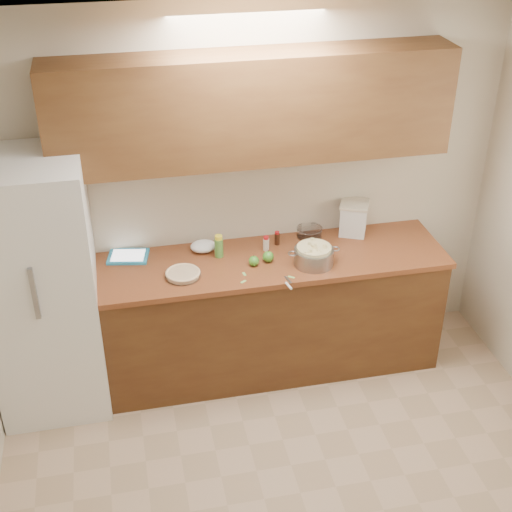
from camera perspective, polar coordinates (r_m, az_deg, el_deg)
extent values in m
plane|color=silver|center=(2.90, 6.44, 13.53)|extent=(3.60, 3.60, 0.00)
plane|color=beige|center=(5.01, -0.67, 5.33)|extent=(3.60, 0.00, 3.60)
cube|color=#543417|center=(5.17, 0.11, -4.84)|extent=(2.60, 0.65, 0.88)
cube|color=brown|center=(4.92, 0.11, -0.48)|extent=(2.64, 0.68, 0.04)
cube|color=brown|center=(4.60, -0.29, 11.75)|extent=(2.60, 0.34, 0.70)
cube|color=white|center=(4.84, -16.74, -2.52)|extent=(0.70, 0.70, 1.80)
cylinder|color=silver|center=(4.73, -5.86, -1.48)|extent=(0.24, 0.24, 0.03)
cylinder|color=beige|center=(4.73, -5.86, -1.46)|extent=(0.22, 0.22, 0.03)
torus|color=beige|center=(4.73, -5.87, -1.34)|extent=(0.23, 0.23, 0.02)
cylinder|color=gray|center=(4.84, 4.64, -0.05)|extent=(0.27, 0.27, 0.12)
torus|color=gray|center=(4.78, 2.94, 0.20)|extent=(0.06, 0.06, 0.01)
torus|color=gray|center=(4.86, 6.35, 0.57)|extent=(0.06, 0.06, 0.01)
cylinder|color=beige|center=(4.83, 4.65, 0.11)|extent=(0.23, 0.23, 0.12)
cube|color=silver|center=(5.23, 7.80, 2.93)|extent=(0.24, 0.24, 0.22)
cube|color=beige|center=(5.17, 7.89, 4.13)|extent=(0.26, 0.26, 0.02)
cube|color=teal|center=(5.00, -10.19, -0.03)|extent=(0.31, 0.26, 0.02)
cube|color=white|center=(5.00, -10.20, 0.07)|extent=(0.25, 0.20, 0.00)
cube|color=gray|center=(4.69, 2.58, -1.90)|extent=(0.03, 0.09, 0.00)
cylinder|color=white|center=(4.62, 2.63, -2.40)|extent=(0.03, 0.08, 0.02)
cylinder|color=#4C8C38|center=(4.91, -2.99, 0.66)|extent=(0.06, 0.06, 0.14)
cylinder|color=yellow|center=(4.87, -3.01, 1.49)|extent=(0.05, 0.05, 0.03)
cylinder|color=beige|center=(5.00, 0.81, 0.93)|extent=(0.04, 0.04, 0.09)
cylinder|color=red|center=(4.97, 0.81, 1.47)|extent=(0.04, 0.04, 0.02)
cylinder|color=black|center=(5.07, 1.69, 1.37)|extent=(0.04, 0.04, 0.08)
cylinder|color=red|center=(5.05, 1.70, 1.88)|extent=(0.03, 0.03, 0.02)
cylinder|color=silver|center=(5.19, 4.29, 1.91)|extent=(0.18, 0.18, 0.07)
torus|color=silver|center=(5.17, 4.30, 2.22)|extent=(0.19, 0.19, 0.01)
ellipsoid|color=white|center=(5.00, -4.23, 0.79)|extent=(0.21, 0.19, 0.08)
sphere|color=#469329|center=(4.82, -0.17, -0.39)|extent=(0.07, 0.07, 0.07)
cylinder|color=#3F2D19|center=(4.80, -0.18, 0.03)|extent=(0.01, 0.01, 0.01)
sphere|color=#469329|center=(4.86, 0.98, -0.05)|extent=(0.08, 0.08, 0.08)
cylinder|color=#3F2D19|center=(4.84, 0.99, 0.40)|extent=(0.01, 0.01, 0.01)
cube|color=#8CC660|center=(4.74, -0.95, -1.45)|extent=(0.02, 0.05, 0.00)
cube|color=#8CC660|center=(4.66, -1.02, -2.06)|extent=(0.05, 0.04, 0.00)
cube|color=#8CC660|center=(4.72, 2.84, -1.70)|extent=(0.05, 0.04, 0.00)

